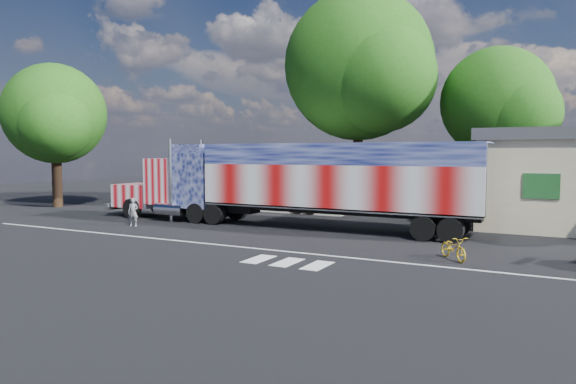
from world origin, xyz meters
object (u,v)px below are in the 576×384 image
at_px(woman, 133,212).
at_px(coach_bus, 267,184).
at_px(tree_n_mid, 361,66).
at_px(tree_ne_a, 499,103).
at_px(semi_truck, 289,181).
at_px(bicycle, 453,248).
at_px(tree_w_a, 55,114).

bearing_deg(woman, coach_bus, 56.18).
xyz_separation_m(coach_bus, tree_n_mid, (4.85, 5.48, 8.53)).
distance_m(woman, tree_ne_a, 24.90).
xyz_separation_m(woman, tree_n_mid, (7.28, 15.90, 9.57)).
relative_size(semi_truck, tree_ne_a, 2.01).
distance_m(tree_n_mid, tree_ne_a, 9.96).
bearing_deg(tree_ne_a, semi_truck, -124.17).
xyz_separation_m(bicycle, tree_ne_a, (-0.26, 18.37, 6.93)).
xyz_separation_m(coach_bus, woman, (-2.44, -10.42, -1.04)).
bearing_deg(tree_w_a, woman, -22.18).
height_order(woman, tree_n_mid, tree_n_mid).
height_order(coach_bus, tree_n_mid, tree_n_mid).
height_order(tree_ne_a, tree_w_a, tree_ne_a).
relative_size(woman, tree_n_mid, 0.10).
bearing_deg(tree_ne_a, tree_w_a, -156.94).
distance_m(semi_truck, woman, 8.62).
relative_size(woman, bicycle, 0.91).
distance_m(woman, bicycle, 16.99).
xyz_separation_m(tree_n_mid, tree_ne_a, (9.41, 1.35, -2.97)).
xyz_separation_m(bicycle, tree_n_mid, (-9.67, 17.02, 9.90)).
height_order(woman, tree_ne_a, tree_ne_a).
xyz_separation_m(semi_truck, tree_w_a, (-19.73, 1.17, 4.31)).
xyz_separation_m(semi_truck, bicycle, (9.39, -4.91, -2.02)).
distance_m(semi_truck, coach_bus, 8.40).
bearing_deg(woman, tree_ne_a, 25.29).
height_order(semi_truck, woman, semi_truck).
height_order(semi_truck, bicycle, semi_truck).
relative_size(coach_bus, tree_ne_a, 1.07).
height_order(coach_bus, tree_w_a, tree_w_a).
bearing_deg(woman, bicycle, -24.42).
height_order(coach_bus, bicycle, coach_bus).
height_order(semi_truck, tree_n_mid, tree_n_mid).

